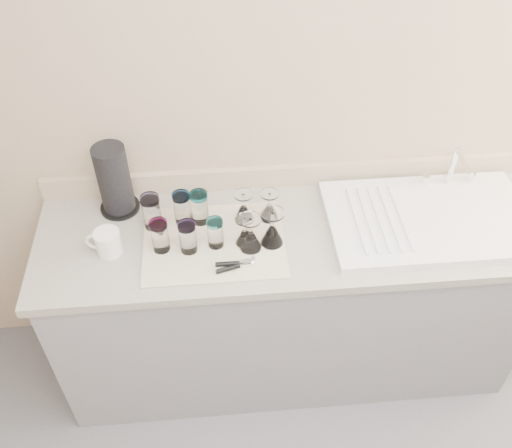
{
  "coord_description": "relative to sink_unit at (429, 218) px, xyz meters",
  "views": [
    {
      "loc": [
        -0.3,
        -0.39,
        2.51
      ],
      "look_at": [
        -0.16,
        1.15,
        1.0
      ],
      "focal_mm": 40.0,
      "sensor_mm": 36.0,
      "label": 1
    }
  ],
  "objects": [
    {
      "name": "counter_unit",
      "position": [
        -0.55,
        -0.0,
        -0.47
      ],
      "size": [
        2.06,
        0.62,
        0.9
      ],
      "color": "slate",
      "rests_on": "ground"
    },
    {
      "name": "sink_unit",
      "position": [
        0.0,
        0.0,
        0.0
      ],
      "size": [
        0.82,
        0.5,
        0.22
      ],
      "color": "white",
      "rests_on": "counter_unit"
    },
    {
      "name": "dish_towel",
      "position": [
        -0.87,
        -0.04,
        -0.02
      ],
      "size": [
        0.55,
        0.42,
        0.01
      ],
      "primitive_type": "cube",
      "color": "silver",
      "rests_on": "counter_unit"
    },
    {
      "name": "tumbler_teal",
      "position": [
        -1.11,
        0.07,
        0.07
      ],
      "size": [
        0.08,
        0.08,
        0.15
      ],
      "color": "white",
      "rests_on": "dish_towel"
    },
    {
      "name": "tumbler_cyan",
      "position": [
        -0.99,
        0.09,
        0.06
      ],
      "size": [
        0.07,
        0.07,
        0.14
      ],
      "color": "white",
      "rests_on": "dish_towel"
    },
    {
      "name": "tumbler_purple",
      "position": [
        -0.92,
        0.08,
        0.06
      ],
      "size": [
        0.07,
        0.07,
        0.14
      ],
      "color": "white",
      "rests_on": "dish_towel"
    },
    {
      "name": "tumbler_magenta",
      "position": [
        -1.08,
        -0.06,
        0.06
      ],
      "size": [
        0.07,
        0.07,
        0.14
      ],
      "color": "white",
      "rests_on": "dish_towel"
    },
    {
      "name": "tumbler_blue",
      "position": [
        -0.97,
        -0.08,
        0.06
      ],
      "size": [
        0.07,
        0.07,
        0.14
      ],
      "color": "white",
      "rests_on": "dish_towel"
    },
    {
      "name": "tumbler_lavender",
      "position": [
        -0.87,
        -0.06,
        0.05
      ],
      "size": [
        0.06,
        0.06,
        0.13
      ],
      "color": "white",
      "rests_on": "dish_towel"
    },
    {
      "name": "goblet_back_left",
      "position": [
        -0.75,
        0.07,
        0.03
      ],
      "size": [
        0.08,
        0.08,
        0.14
      ],
      "color": "white",
      "rests_on": "dish_towel"
    },
    {
      "name": "goblet_back_right",
      "position": [
        -0.65,
        0.07,
        0.03
      ],
      "size": [
        0.07,
        0.07,
        0.13
      ],
      "color": "white",
      "rests_on": "dish_towel"
    },
    {
      "name": "goblet_front_left",
      "position": [
        -0.73,
        -0.08,
        0.04
      ],
      "size": [
        0.09,
        0.09,
        0.15
      ],
      "color": "white",
      "rests_on": "dish_towel"
    },
    {
      "name": "goblet_front_right",
      "position": [
        -0.65,
        -0.07,
        0.04
      ],
      "size": [
        0.09,
        0.09,
        0.16
      ],
      "color": "white",
      "rests_on": "dish_towel"
    },
    {
      "name": "goblet_extra",
      "position": [
        -0.75,
        -0.06,
        0.03
      ],
      "size": [
        0.07,
        0.07,
        0.13
      ],
      "color": "white",
      "rests_on": "dish_towel"
    },
    {
      "name": "can_opener",
      "position": [
        -0.8,
        -0.18,
        -0.0
      ],
      "size": [
        0.15,
        0.06,
        0.02
      ],
      "color": "silver",
      "rests_on": "dish_towel"
    },
    {
      "name": "white_mug",
      "position": [
        -1.28,
        -0.05,
        0.03
      ],
      "size": [
        0.14,
        0.11,
        0.1
      ],
      "color": "white",
      "rests_on": "counter_unit"
    },
    {
      "name": "paper_towel_roll",
      "position": [
        -1.26,
        0.19,
        0.13
      ],
      "size": [
        0.16,
        0.16,
        0.31
      ],
      "color": "black",
      "rests_on": "counter_unit"
    }
  ]
}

